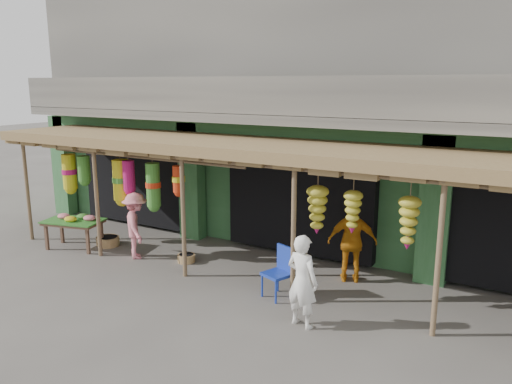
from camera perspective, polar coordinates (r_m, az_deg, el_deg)
The scene contains 11 objects.
ground at distance 10.07m, azimuth -0.52°, elevation -10.81°, with size 80.00×80.00×0.00m, color #514C47.
building at distance 13.68m, azimuth 10.08°, elevation 9.70°, with size 16.40×6.80×7.00m.
awning at distance 10.13m, azimuth 0.95°, elevation 4.45°, with size 14.00×2.70×2.79m.
flower_table at distance 12.90m, azimuth -20.04°, elevation -3.19°, with size 1.54×1.13×0.83m.
blue_chair at distance 9.49m, azimuth 2.83°, elevation -8.79°, with size 0.60×0.60×0.97m.
basket_left at distance 12.98m, azimuth -16.49°, elevation -5.43°, with size 0.53×0.53×0.22m, color #8C6040.
basket_mid at distance 13.09m, azimuth -16.66°, elevation -5.33°, with size 0.53×0.53×0.20m, color olive.
basket_right at distance 11.47m, azimuth -7.97°, elevation -7.49°, with size 0.39×0.39×0.18m, color #946545.
person_front at distance 8.33m, azimuth 5.31°, elevation -10.10°, with size 0.58×0.38×1.58m, color white.
person_vendor at distance 10.26m, azimuth 10.95°, elevation -5.61°, with size 0.98×0.41×1.68m, color #C87612.
person_shopper at distance 11.76m, azimuth -13.57°, elevation -3.74°, with size 0.99×0.57×1.54m, color pink.
Camera 1 is at (4.74, -7.95, 3.97)m, focal length 35.00 mm.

